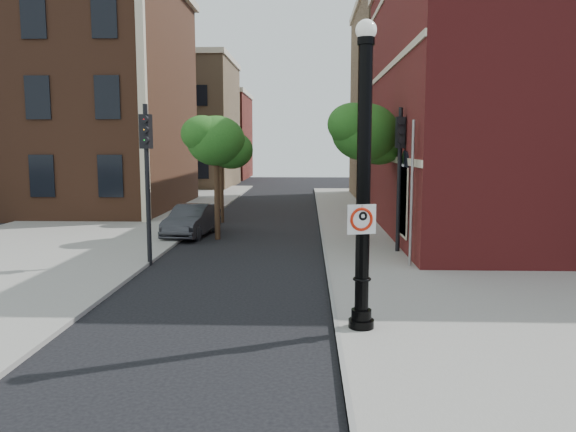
{
  "coord_description": "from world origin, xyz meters",
  "views": [
    {
      "loc": [
        1.39,
        -11.71,
        4.1
      ],
      "look_at": [
        0.92,
        2.0,
        2.36
      ],
      "focal_mm": 35.0,
      "sensor_mm": 36.0,
      "label": 1
    }
  ],
  "objects_px": {
    "parked_car": "(192,220)",
    "traffic_signal_right": "(400,156)",
    "traffic_signal_left": "(147,158)",
    "no_parking_sign": "(362,219)",
    "lamppost": "(363,193)"
  },
  "relations": [
    {
      "from": "lamppost",
      "to": "parked_car",
      "type": "height_order",
      "value": "lamppost"
    },
    {
      "from": "lamppost",
      "to": "parked_car",
      "type": "xyz_separation_m",
      "value": [
        -6.4,
        12.94,
        -2.36
      ]
    },
    {
      "from": "lamppost",
      "to": "traffic_signal_left",
      "type": "bearing_deg",
      "value": 134.33
    },
    {
      "from": "parked_car",
      "to": "traffic_signal_right",
      "type": "xyz_separation_m",
      "value": [
        8.62,
        -3.94,
        2.97
      ]
    },
    {
      "from": "traffic_signal_left",
      "to": "no_parking_sign",
      "type": "bearing_deg",
      "value": -34.47
    },
    {
      "from": "traffic_signal_left",
      "to": "lamppost",
      "type": "bearing_deg",
      "value": -33.6
    },
    {
      "from": "no_parking_sign",
      "to": "traffic_signal_left",
      "type": "distance_m",
      "value": 9.58
    },
    {
      "from": "traffic_signal_right",
      "to": "traffic_signal_left",
      "type": "bearing_deg",
      "value": -165.54
    },
    {
      "from": "traffic_signal_left",
      "to": "traffic_signal_right",
      "type": "distance_m",
      "value": 9.09
    },
    {
      "from": "parked_car",
      "to": "traffic_signal_right",
      "type": "relative_size",
      "value": 0.79
    },
    {
      "from": "lamppost",
      "to": "no_parking_sign",
      "type": "bearing_deg",
      "value": -104.1
    },
    {
      "from": "no_parking_sign",
      "to": "traffic_signal_right",
      "type": "bearing_deg",
      "value": 61.49
    },
    {
      "from": "parked_car",
      "to": "traffic_signal_right",
      "type": "bearing_deg",
      "value": -17.68
    },
    {
      "from": "no_parking_sign",
      "to": "lamppost",
      "type": "bearing_deg",
      "value": 61.21
    },
    {
      "from": "traffic_signal_left",
      "to": "traffic_signal_right",
      "type": "relative_size",
      "value": 1.0
    }
  ]
}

